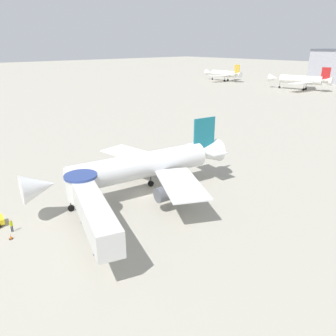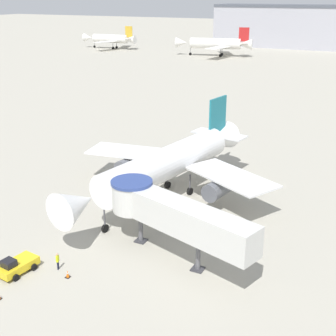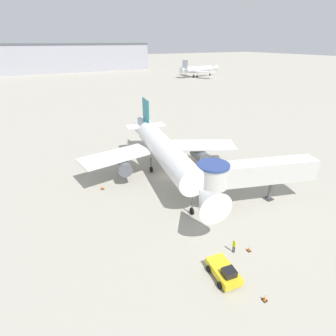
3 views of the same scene
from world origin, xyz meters
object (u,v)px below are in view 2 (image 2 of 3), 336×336
(traffic_cone_near_nose, at_px, (68,274))
(ground_crew_marshaller, at_px, (58,260))
(jet_bridge, at_px, (168,212))
(background_jet_gold_tail, at_px, (111,39))
(traffic_cone_port_wing, at_px, (102,178))
(main_airplane, at_px, (169,163))
(pushback_tug_yellow, at_px, (16,265))
(background_jet_red_tail, at_px, (217,43))

(traffic_cone_near_nose, height_order, ground_crew_marshaller, ground_crew_marshaller)
(jet_bridge, relative_size, background_jet_gold_tail, 0.60)
(ground_crew_marshaller, bearing_deg, traffic_cone_near_nose, 53.99)
(jet_bridge, bearing_deg, traffic_cone_port_wing, 158.95)
(background_jet_gold_tail, bearing_deg, main_airplane, 33.37)
(pushback_tug_yellow, relative_size, background_jet_gold_tail, 0.14)
(traffic_cone_near_nose, xyz_separation_m, background_jet_red_tail, (-43.18, 149.17, 4.51))
(main_airplane, distance_m, pushback_tug_yellow, 21.63)
(background_jet_red_tail, bearing_deg, jet_bridge, 7.90)
(traffic_cone_port_wing, bearing_deg, traffic_cone_near_nose, -63.60)
(traffic_cone_port_wing, xyz_separation_m, background_jet_red_tail, (-33.25, 129.18, 4.47))
(jet_bridge, xyz_separation_m, traffic_cone_near_nose, (-6.17, -7.26, -4.19))
(traffic_cone_near_nose, relative_size, background_jet_gold_tail, 0.03)
(main_airplane, relative_size, background_jet_red_tail, 1.04)
(background_jet_gold_tail, bearing_deg, jet_bridge, 32.67)
(ground_crew_marshaller, distance_m, background_jet_red_tail, 154.29)
(traffic_cone_port_wing, xyz_separation_m, background_jet_gold_tail, (-84.30, 132.85, 3.99))
(traffic_cone_port_wing, relative_size, background_jet_gold_tail, 0.03)
(jet_bridge, bearing_deg, main_airplane, 133.31)
(traffic_cone_near_nose, height_order, background_jet_red_tail, background_jet_red_tail)
(jet_bridge, height_order, background_jet_red_tail, background_jet_red_tail)
(background_jet_red_tail, bearing_deg, background_jet_gold_tail, -105.39)
(main_airplane, height_order, background_jet_gold_tail, main_airplane)
(main_airplane, xyz_separation_m, traffic_cone_near_nose, (-0.24, -19.40, -4.04))
(pushback_tug_yellow, xyz_separation_m, ground_crew_marshaller, (2.98, 2.03, 0.24))
(background_jet_red_tail, bearing_deg, main_airplane, 7.22)
(pushback_tug_yellow, distance_m, traffic_cone_port_wing, 22.04)
(pushback_tug_yellow, bearing_deg, main_airplane, 84.50)
(main_airplane, bearing_deg, ground_crew_marshaller, -85.66)
(jet_bridge, height_order, traffic_cone_port_wing, jet_bridge)
(jet_bridge, relative_size, pushback_tug_yellow, 4.17)
(traffic_cone_near_nose, distance_m, ground_crew_marshaller, 1.80)
(background_jet_gold_tail, bearing_deg, background_jet_red_tail, 83.97)
(pushback_tug_yellow, bearing_deg, traffic_cone_port_wing, 111.60)
(traffic_cone_port_wing, distance_m, background_jet_red_tail, 133.47)
(traffic_cone_port_wing, distance_m, ground_crew_marshaller, 21.08)
(pushback_tug_yellow, bearing_deg, background_jet_red_tail, 111.84)
(main_airplane, height_order, traffic_cone_port_wing, main_airplane)
(pushback_tug_yellow, height_order, traffic_cone_port_wing, pushback_tug_yellow)
(main_airplane, relative_size, traffic_cone_port_wing, 40.31)
(ground_crew_marshaller, bearing_deg, main_airplane, 161.19)
(traffic_cone_port_wing, xyz_separation_m, ground_crew_marshaller, (8.37, -19.34, 0.57))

